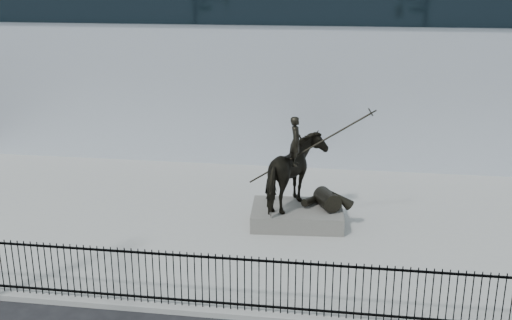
# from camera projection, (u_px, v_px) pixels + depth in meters

# --- Properties ---
(plaza) EXTENTS (30.00, 12.00, 0.15)m
(plaza) POSITION_uv_depth(u_px,v_px,m) (268.00, 222.00, 20.48)
(plaza) COLOR gray
(plaza) RESTS_ON ground
(building) EXTENTS (44.00, 14.00, 9.00)m
(building) POSITION_uv_depth(u_px,v_px,m) (300.00, 47.00, 31.44)
(building) COLOR silver
(building) RESTS_ON ground
(picket_fence) EXTENTS (22.10, 0.10, 1.50)m
(picket_fence) POSITION_uv_depth(u_px,v_px,m) (238.00, 283.00, 14.81)
(picket_fence) COLOR black
(picket_fence) RESTS_ON plaza
(statue_plinth) EXTENTS (3.17, 2.30, 0.57)m
(statue_plinth) POSITION_uv_depth(u_px,v_px,m) (297.00, 215.00, 20.16)
(statue_plinth) COLOR #5A5752
(statue_plinth) RESTS_ON plaza
(equestrian_statue) EXTENTS (3.87, 2.54, 3.29)m
(equestrian_statue) POSITION_uv_depth(u_px,v_px,m) (300.00, 174.00, 19.71)
(equestrian_statue) COLOR black
(equestrian_statue) RESTS_ON statue_plinth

